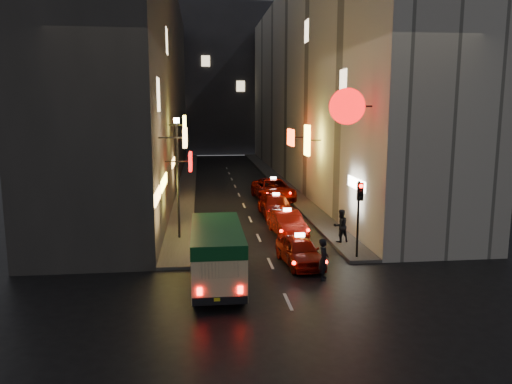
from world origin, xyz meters
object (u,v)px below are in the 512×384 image
object	(u,v)px
taxi_near	(300,248)
lamp_post	(178,170)
pedestrian_crossing	(324,257)
minibus	(217,249)
traffic_light	(359,203)

from	to	relation	value
taxi_near	lamp_post	world-z (taller)	lamp_post
taxi_near	pedestrian_crossing	xyz separation A→B (m)	(0.57, -2.03, 0.23)
taxi_near	lamp_post	size ratio (longest dim) A/B	0.77
minibus	pedestrian_crossing	xyz separation A→B (m)	(4.30, 0.27, -0.53)
minibus	traffic_light	xyz separation A→B (m)	(6.47, 2.57, 1.20)
minibus	taxi_near	distance (m)	4.44
minibus	pedestrian_crossing	bearing A→B (deg)	3.60
traffic_light	pedestrian_crossing	bearing A→B (deg)	-133.31
taxi_near	traffic_light	world-z (taller)	traffic_light
taxi_near	pedestrian_crossing	bearing A→B (deg)	-74.23
pedestrian_crossing	lamp_post	xyz separation A→B (m)	(-6.03, 6.83, 2.76)
minibus	taxi_near	size ratio (longest dim) A/B	1.14
minibus	lamp_post	world-z (taller)	lamp_post
taxi_near	pedestrian_crossing	world-z (taller)	pedestrian_crossing
traffic_light	taxi_near	bearing A→B (deg)	-174.48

